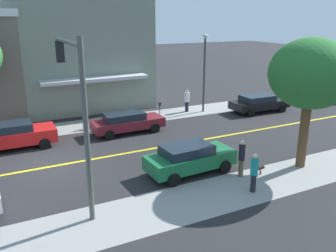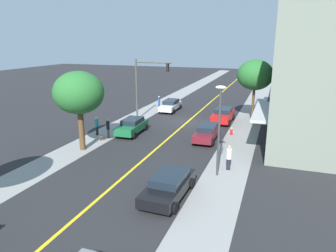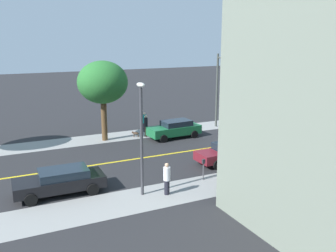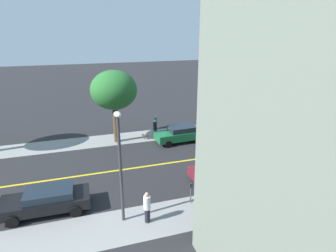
{
  "view_description": "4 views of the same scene",
  "coord_description": "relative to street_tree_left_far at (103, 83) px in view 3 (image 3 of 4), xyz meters",
  "views": [
    {
      "loc": [
        17.84,
        -2.15,
        7.49
      ],
      "look_at": [
        0.45,
        6.61,
        1.4
      ],
      "focal_mm": 38.11,
      "sensor_mm": 36.0,
      "label": 1
    },
    {
      "loc": [
        -9.24,
        32.55,
        8.85
      ],
      "look_at": [
        -0.39,
        7.55,
        1.55
      ],
      "focal_mm": 33.46,
      "sensor_mm": 36.0,
      "label": 2
    },
    {
      "loc": [
        -23.43,
        20.0,
        8.35
      ],
      "look_at": [
        1.37,
        7.92,
        1.75
      ],
      "focal_mm": 39.97,
      "sensor_mm": 36.0,
      "label": 3
    },
    {
      "loc": [
        -19.11,
        14.74,
        9.86
      ],
      "look_at": [
        2.36,
        7.77,
        2.19
      ],
      "focal_mm": 30.78,
      "sensor_mm": 36.0,
      "label": 4
    }
  ],
  "objects": [
    {
      "name": "traffic_light_mast",
      "position": [
        -1.1,
        -10.96,
        -0.23
      ],
      "size": [
        4.22,
        0.32,
        6.85
      ],
      "rotation": [
        0.0,
        0.0,
        3.14
      ],
      "color": "#474C47",
      "rests_on": "ground"
    },
    {
      "name": "pedestrian_black_shirt",
      "position": [
        -0.4,
        -3.53,
        -3.75
      ],
      "size": [
        0.31,
        0.31,
        1.87
      ],
      "rotation": [
        0.0,
        0.0,
        5.18
      ],
      "color": "brown",
      "rests_on": "ground"
    },
    {
      "name": "sidewalk_right",
      "position": [
        0.61,
        -11.62,
        -4.76
      ],
      "size": [
        2.99,
        126.0,
        0.01
      ],
      "primitive_type": "cube",
      "color": "gray",
      "rests_on": "ground"
    },
    {
      "name": "pedestrian_teal_shirt",
      "position": [
        1.1,
        -4.02,
        -3.8
      ],
      "size": [
        0.33,
        0.33,
        1.81
      ],
      "rotation": [
        0.0,
        0.0,
        0.8
      ],
      "color": "black",
      "rests_on": "ground"
    },
    {
      "name": "white_sedan_right_curb",
      "position": [
        -2.09,
        -16.43,
        -4.01
      ],
      "size": [
        2.07,
        4.75,
        1.41
      ],
      "rotation": [
        0.0,
        0.0,
        1.6
      ],
      "color": "silver",
      "rests_on": "ground"
    },
    {
      "name": "road_centerline_stripe",
      "position": [
        -5.73,
        -11.62,
        -4.76
      ],
      "size": [
        0.2,
        126.0,
        0.0
      ],
      "primitive_type": "cube",
      "color": "yellow",
      "rests_on": "ground"
    },
    {
      "name": "small_dog",
      "position": [
        -0.2,
        -2.64,
        -4.45
      ],
      "size": [
        0.48,
        0.62,
        0.48
      ],
      "rotation": [
        0.0,
        0.0,
        1.01
      ],
      "color": "#4C3828",
      "rests_on": "ground"
    },
    {
      "name": "pedestrian_blue_shirt",
      "position": [
        -0.21,
        -17.2,
        -3.86
      ],
      "size": [
        0.32,
        0.32,
        1.71
      ],
      "rotation": [
        0.0,
        0.0,
        5.98
      ],
      "color": "#33384C",
      "rests_on": "ground"
    },
    {
      "name": "street_lamp",
      "position": [
        -11.57,
        1.36,
        -0.97
      ],
      "size": [
        0.7,
        0.36,
        6.1
      ],
      "color": "#38383D",
      "rests_on": "ground"
    },
    {
      "name": "street_tree_left_far",
      "position": [
        0.0,
        0.0,
        0.0
      ],
      "size": [
        4.04,
        4.04,
        6.52
      ],
      "color": "brown",
      "rests_on": "ground"
    },
    {
      "name": "red_sedan_left_curb",
      "position": [
        -9.45,
        -12.99,
        -3.95
      ],
      "size": [
        2.13,
        4.63,
        1.53
      ],
      "rotation": [
        0.0,
        0.0,
        1.56
      ],
      "color": "red",
      "rests_on": "ground"
    },
    {
      "name": "green_sedan_right_curb",
      "position": [
        -1.88,
        -5.53,
        -3.98
      ],
      "size": [
        2.14,
        4.53,
        1.48
      ],
      "rotation": [
        0.0,
        0.0,
        1.62
      ],
      "color": "#196638",
      "rests_on": "ground"
    },
    {
      "name": "sidewalk_left",
      "position": [
        -12.07,
        -11.62,
        -4.76
      ],
      "size": [
        2.99,
        126.0,
        0.01
      ],
      "primitive_type": "cube",
      "color": "gray",
      "rests_on": "ground"
    },
    {
      "name": "maroon_sedan_left_curb",
      "position": [
        -9.18,
        -6.07,
        -4.03
      ],
      "size": [
        1.99,
        4.78,
        1.38
      ],
      "rotation": [
        0.0,
        0.0,
        1.59
      ],
      "color": "maroon",
      "rests_on": "ground"
    },
    {
      "name": "ground_plane",
      "position": [
        -5.73,
        -11.62,
        -4.77
      ],
      "size": [
        140.0,
        140.0,
        0.0
      ],
      "primitive_type": "plane",
      "color": "#262628"
    },
    {
      "name": "fire_hydrant",
      "position": [
        -11.1,
        -8.35,
        -4.39
      ],
      "size": [
        0.44,
        0.24,
        0.76
      ],
      "color": "red",
      "rests_on": "ground"
    },
    {
      "name": "parking_meter",
      "position": [
        -11.17,
        -2.72,
        -3.91
      ],
      "size": [
        0.12,
        0.18,
        1.29
      ],
      "color": "#4C4C51",
      "rests_on": "ground"
    },
    {
      "name": "pedestrian_white_shirt",
      "position": [
        -12.14,
        0.16,
        -3.82
      ],
      "size": [
        0.38,
        0.38,
        1.8
      ],
      "rotation": [
        0.0,
        0.0,
        1.14
      ],
      "color": "black",
      "rests_on": "ground"
    },
    {
      "name": "black_sedan_left_curb",
      "position": [
        -9.48,
        5.3,
        -4.03
      ],
      "size": [
        2.21,
        4.83,
        1.37
      ],
      "rotation": [
        0.0,
        0.0,
        1.55
      ],
      "color": "black",
      "rests_on": "ground"
    }
  ]
}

